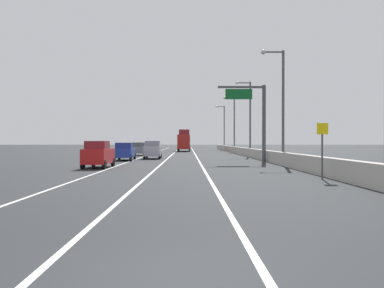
# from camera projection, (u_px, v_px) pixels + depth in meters

# --- Properties ---
(ground_plane) EXTENTS (320.00, 320.00, 0.00)m
(ground_plane) POSITION_uv_depth(u_px,v_px,m) (186.00, 153.00, 69.74)
(ground_plane) COLOR #26282B
(lane_stripe_left) EXTENTS (0.16, 130.00, 0.00)m
(lane_stripe_left) POSITION_uv_depth(u_px,v_px,m) (149.00, 155.00, 60.68)
(lane_stripe_left) COLOR silver
(lane_stripe_left) RESTS_ON ground_plane
(lane_stripe_center) EXTENTS (0.16, 130.00, 0.00)m
(lane_stripe_center) POSITION_uv_depth(u_px,v_px,m) (172.00, 155.00, 60.72)
(lane_stripe_center) COLOR silver
(lane_stripe_center) RESTS_ON ground_plane
(lane_stripe_right) EXTENTS (0.16, 130.00, 0.00)m
(lane_stripe_right) POSITION_uv_depth(u_px,v_px,m) (195.00, 155.00, 60.76)
(lane_stripe_right) COLOR silver
(lane_stripe_right) RESTS_ON ground_plane
(jersey_barrier_right) EXTENTS (0.60, 120.00, 1.10)m
(jersey_barrier_right) POSITION_uv_depth(u_px,v_px,m) (258.00, 154.00, 45.84)
(jersey_barrier_right) COLOR #B2ADA3
(jersey_barrier_right) RESTS_ON ground_plane
(overhead_sign_gantry) EXTENTS (4.68, 0.36, 7.50)m
(overhead_sign_gantry) POSITION_uv_depth(u_px,v_px,m) (256.00, 114.00, 39.00)
(overhead_sign_gantry) COLOR #47474C
(overhead_sign_gantry) RESTS_ON ground_plane
(speed_advisory_sign) EXTENTS (0.60, 0.11, 3.00)m
(speed_advisory_sign) POSITION_uv_depth(u_px,v_px,m) (322.00, 146.00, 21.26)
(speed_advisory_sign) COLOR #4C4C51
(speed_advisory_sign) RESTS_ON ground_plane
(lamp_post_right_near) EXTENTS (2.14, 0.44, 10.27)m
(lamp_post_right_near) POSITION_uv_depth(u_px,v_px,m) (381.00, 51.00, 17.03)
(lamp_post_right_near) COLOR #4C4C51
(lamp_post_right_near) RESTS_ON ground_plane
(lamp_post_right_second) EXTENTS (2.14, 0.44, 10.27)m
(lamp_post_right_second) POSITION_uv_depth(u_px,v_px,m) (280.00, 98.00, 36.05)
(lamp_post_right_second) COLOR #4C4C51
(lamp_post_right_second) RESTS_ON ground_plane
(lamp_post_right_third) EXTENTS (2.14, 0.44, 10.27)m
(lamp_post_right_third) POSITION_uv_depth(u_px,v_px,m) (248.00, 113.00, 55.07)
(lamp_post_right_third) COLOR #4C4C51
(lamp_post_right_third) RESTS_ON ground_plane
(lamp_post_right_fourth) EXTENTS (2.14, 0.44, 10.27)m
(lamp_post_right_fourth) POSITION_uv_depth(u_px,v_px,m) (233.00, 120.00, 74.09)
(lamp_post_right_fourth) COLOR #4C4C51
(lamp_post_right_fourth) RESTS_ON ground_plane
(lamp_post_right_fifth) EXTENTS (2.14, 0.44, 10.27)m
(lamp_post_right_fifth) POSITION_uv_depth(u_px,v_px,m) (223.00, 125.00, 93.11)
(lamp_post_right_fifth) COLOR #4C4C51
(lamp_post_right_fifth) RESTS_ON ground_plane
(car_gray_0) EXTENTS (1.88, 4.19, 1.85)m
(car_gray_0) POSITION_uv_depth(u_px,v_px,m) (139.00, 149.00, 56.89)
(car_gray_0) COLOR slate
(car_gray_0) RESTS_ON ground_plane
(car_silver_1) EXTENTS (1.94, 4.24, 2.06)m
(car_silver_1) POSITION_uv_depth(u_px,v_px,m) (153.00, 150.00, 46.37)
(car_silver_1) COLOR #B7B7BC
(car_silver_1) RESTS_ON ground_plane
(car_red_2) EXTENTS (1.83, 4.11, 2.05)m
(car_red_2) POSITION_uv_depth(u_px,v_px,m) (98.00, 155.00, 30.52)
(car_red_2) COLOR red
(car_red_2) RESTS_ON ground_plane
(car_blue_3) EXTENTS (2.02, 4.72, 1.88)m
(car_blue_3) POSITION_uv_depth(u_px,v_px,m) (125.00, 151.00, 42.53)
(car_blue_3) COLOR #1E389E
(car_blue_3) RESTS_ON ground_plane
(box_truck) EXTENTS (2.56, 8.41, 4.42)m
(box_truck) POSITION_uv_depth(u_px,v_px,m) (184.00, 141.00, 80.53)
(box_truck) COLOR #A51E19
(box_truck) RESTS_ON ground_plane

